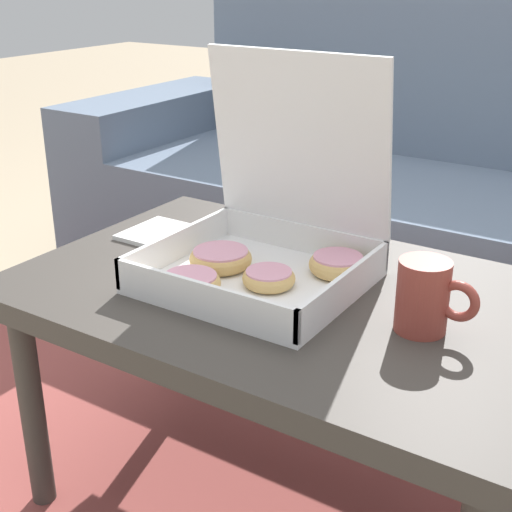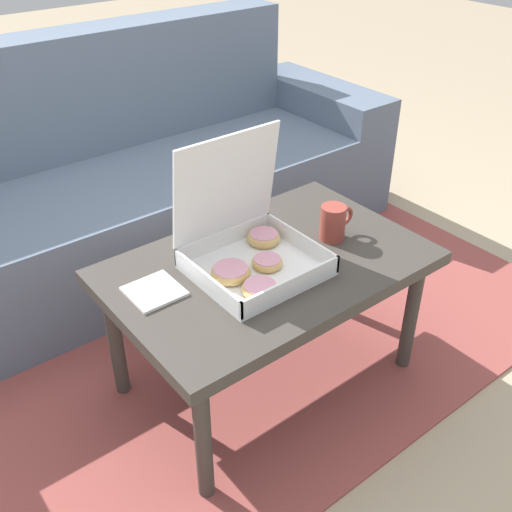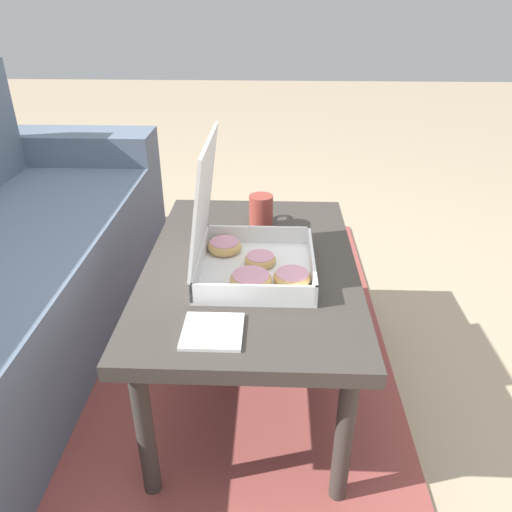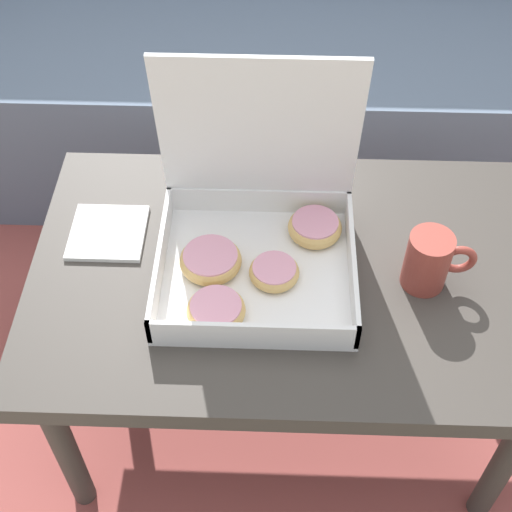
# 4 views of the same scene
# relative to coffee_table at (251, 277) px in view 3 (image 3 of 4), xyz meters

# --- Properties ---
(ground_plane) EXTENTS (12.00, 12.00, 0.00)m
(ground_plane) POSITION_rel_coffee_table_xyz_m (0.00, 0.16, -0.41)
(ground_plane) COLOR tan
(area_rug) EXTENTS (2.45, 1.87, 0.01)m
(area_rug) POSITION_rel_coffee_table_xyz_m (0.00, 0.46, -0.41)
(area_rug) COLOR #994742
(area_rug) RESTS_ON ground_plane
(coffee_table) EXTENTS (0.92, 0.59, 0.46)m
(coffee_table) POSITION_rel_coffee_table_xyz_m (0.00, 0.00, 0.00)
(coffee_table) COLOR #3D3833
(coffee_table) RESTS_ON ground_plane
(pastry_box) EXTENTS (0.34, 0.31, 0.37)m
(pastry_box) POSITION_rel_coffee_table_xyz_m (-0.06, 0.02, 0.11)
(pastry_box) COLOR white
(pastry_box) RESTS_ON coffee_table
(coffee_mug) EXTENTS (0.12, 0.08, 0.11)m
(coffee_mug) POSITION_rel_coffee_table_xyz_m (0.24, -0.02, 0.11)
(coffee_mug) COLOR #993D33
(coffee_mug) RESTS_ON coffee_table
(napkin_stack) EXTENTS (0.14, 0.14, 0.01)m
(napkin_stack) POSITION_rel_coffee_table_xyz_m (-0.33, 0.07, 0.05)
(napkin_stack) COLOR white
(napkin_stack) RESTS_ON coffee_table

